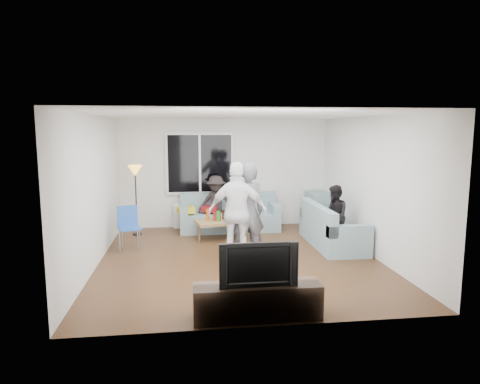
{
  "coord_description": "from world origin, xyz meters",
  "views": [
    {
      "loc": [
        -0.94,
        -7.52,
        2.35
      ],
      "look_at": [
        0.1,
        0.6,
        1.15
      ],
      "focal_mm": 31.93,
      "sensor_mm": 36.0,
      "label": 1
    }
  ],
  "objects": [
    {
      "name": "player_left",
      "position": [
        0.15,
        -0.02,
        0.88
      ],
      "size": [
        0.7,
        0.51,
        1.76
      ],
      "primitive_type": "imported",
      "rotation": [
        0.0,
        0.0,
        3.28
      ],
      "color": "#4D4D52",
      "rests_on": "floor"
    },
    {
      "name": "bottle_b",
      "position": [
        -0.26,
        1.42,
        0.51
      ],
      "size": [
        0.08,
        0.08,
        0.22
      ],
      "primitive_type": "cylinder",
      "color": "#1B9621",
      "rests_on": "coffee_table"
    },
    {
      "name": "television",
      "position": [
        -0.08,
        -2.5,
        0.72
      ],
      "size": [
        0.97,
        0.13,
        0.56
      ],
      "primitive_type": "imported",
      "color": "black",
      "rests_on": "tv_console"
    },
    {
      "name": "bottle_a",
      "position": [
        -0.48,
        1.56,
        0.52
      ],
      "size": [
        0.07,
        0.07,
        0.25
      ],
      "primitive_type": "cylinder",
      "color": "#BF5C0B",
      "rests_on": "coffee_table"
    },
    {
      "name": "tv_console",
      "position": [
        -0.08,
        -2.5,
        0.22
      ],
      "size": [
        1.6,
        0.4,
        0.44
      ],
      "primitive_type": "cube",
      "color": "#37271B",
      "rests_on": "floor"
    },
    {
      "name": "potted_plant",
      "position": [
        -0.21,
        2.62,
        0.81
      ],
      "size": [
        0.22,
        0.19,
        0.37
      ],
      "primitive_type": "imported",
      "rotation": [
        0.0,
        0.0,
        0.12
      ],
      "color": "#386A2A",
      "rests_on": "radiator"
    },
    {
      "name": "window_mullion",
      "position": [
        -0.6,
        2.64,
        1.55
      ],
      "size": [
        0.05,
        0.03,
        1.35
      ],
      "primitive_type": "cube",
      "color": "white",
      "rests_on": "window_frame"
    },
    {
      "name": "side_chair",
      "position": [
        -2.05,
        0.84,
        0.43
      ],
      "size": [
        0.51,
        0.51,
        0.86
      ],
      "primitive_type": null,
      "rotation": [
        0.0,
        0.0,
        0.32
      ],
      "color": "#2858B0",
      "rests_on": "floor"
    },
    {
      "name": "floor_lamp",
      "position": [
        -2.05,
        2.1,
        0.78
      ],
      "size": [
        0.32,
        0.32,
        1.56
      ],
      "primitive_type": null,
      "color": "yellow",
      "rests_on": "floor"
    },
    {
      "name": "pitcher",
      "position": [
        -0.28,
        1.52,
        0.49
      ],
      "size": [
        0.17,
        0.17,
        0.17
      ],
      "primitive_type": "cylinder",
      "color": "maroon",
      "rests_on": "coffee_table"
    },
    {
      "name": "spectator_right",
      "position": [
        2.02,
        0.6,
        0.63
      ],
      "size": [
        0.54,
        0.66,
        1.25
      ],
      "primitive_type": "imported",
      "rotation": [
        0.0,
        0.0,
        -1.68
      ],
      "color": "black",
      "rests_on": "floor"
    },
    {
      "name": "window_frame",
      "position": [
        -0.6,
        2.69,
        1.55
      ],
      "size": [
        1.62,
        0.06,
        1.47
      ],
      "primitive_type": "cube",
      "color": "white",
      "rests_on": "wall_back"
    },
    {
      "name": "bottle_c",
      "position": [
        -0.13,
        1.65,
        0.5
      ],
      "size": [
        0.07,
        0.07,
        0.2
      ],
      "primitive_type": "cylinder",
      "color": "black",
      "rests_on": "coffee_table"
    },
    {
      "name": "floor",
      "position": [
        0.0,
        0.0,
        -0.02
      ],
      "size": [
        5.0,
        5.5,
        0.04
      ],
      "primitive_type": "cube",
      "color": "#56351C",
      "rests_on": "ground"
    },
    {
      "name": "sofa_corner",
      "position": [
        2.41,
        2.27,
        0.42
      ],
      "size": [
        0.85,
        0.85,
        0.85
      ],
      "primitive_type": "cube",
      "color": "gray",
      "rests_on": "floor"
    },
    {
      "name": "bottle_e",
      "position": [
        0.17,
        1.62,
        0.5
      ],
      "size": [
        0.07,
        0.07,
        0.19
      ],
      "primitive_type": "cylinder",
      "color": "black",
      "rests_on": "coffee_table"
    },
    {
      "name": "wall_left",
      "position": [
        -2.52,
        0.0,
        1.3
      ],
      "size": [
        0.04,
        5.5,
        2.6
      ],
      "primitive_type": "cube",
      "color": "silver",
      "rests_on": "ground"
    },
    {
      "name": "sofa_back_section",
      "position": [
        0.07,
        2.27,
        0.42
      ],
      "size": [
        2.3,
        0.85,
        0.85
      ],
      "primitive_type": null,
      "color": "gray",
      "rests_on": "floor"
    },
    {
      "name": "wall_back",
      "position": [
        0.0,
        2.77,
        1.3
      ],
      "size": [
        5.0,
        0.04,
        2.6
      ],
      "primitive_type": "cube",
      "color": "silver",
      "rests_on": "ground"
    },
    {
      "name": "spectator_back",
      "position": [
        -0.25,
        2.3,
        0.65
      ],
      "size": [
        0.93,
        0.68,
        1.29
      ],
      "primitive_type": "imported",
      "rotation": [
        0.0,
        0.0,
        -0.26
      ],
      "color": "black",
      "rests_on": "floor"
    },
    {
      "name": "cushion_red",
      "position": [
        -0.38,
        2.33,
        0.51
      ],
      "size": [
        0.45,
        0.43,
        0.13
      ],
      "primitive_type": "cube",
      "rotation": [
        0.0,
        0.0,
        -0.45
      ],
      "color": "maroon",
      "rests_on": "sofa_back_section"
    },
    {
      "name": "wall_right",
      "position": [
        2.52,
        0.0,
        1.3
      ],
      "size": [
        0.04,
        5.5,
        2.6
      ],
      "primitive_type": "cube",
      "color": "silver",
      "rests_on": "ground"
    },
    {
      "name": "radiator",
      "position": [
        -0.6,
        2.65,
        0.31
      ],
      "size": [
        1.3,
        0.12,
        0.62
      ],
      "primitive_type": "cube",
      "color": "silver",
      "rests_on": "floor"
    },
    {
      "name": "wall_front",
      "position": [
        0.0,
        -2.77,
        1.3
      ],
      "size": [
        5.0,
        0.04,
        2.6
      ],
      "primitive_type": "cube",
      "color": "silver",
      "rests_on": "ground"
    },
    {
      "name": "sofa_right_section",
      "position": [
        2.02,
        0.68,
        0.42
      ],
      "size": [
        2.0,
        0.85,
        0.85
      ],
      "primitive_type": null,
      "rotation": [
        0.0,
        0.0,
        1.57
      ],
      "color": "gray",
      "rests_on": "floor"
    },
    {
      "name": "cushion_yellow",
      "position": [
        -0.95,
        2.25,
        0.51
      ],
      "size": [
        0.44,
        0.39,
        0.14
      ],
      "primitive_type": "cube",
      "rotation": [
        0.0,
        0.0,
        0.2
      ],
      "color": "gold",
      "rests_on": "sofa_back_section"
    },
    {
      "name": "ceiling",
      "position": [
        0.0,
        0.0,
        2.62
      ],
      "size": [
        5.0,
        5.5,
        0.04
      ],
      "primitive_type": "cube",
      "color": "white",
      "rests_on": "ground"
    },
    {
      "name": "player_right",
      "position": [
        -0.03,
        -0.14,
        0.9
      ],
      "size": [
        1.11,
        0.62,
        1.79
      ],
      "primitive_type": "imported",
      "rotation": [
        0.0,
        0.0,
        2.96
      ],
      "color": "white",
      "rests_on": "floor"
    },
    {
      "name": "window_glass",
      "position": [
        -0.6,
        2.65,
        1.55
      ],
      "size": [
        1.5,
        0.02,
        1.35
      ],
      "primitive_type": "cube",
      "color": "black",
      "rests_on": "window_frame"
    },
    {
      "name": "coffee_table",
      "position": [
        -0.18,
        1.5,
        0.2
      ],
      "size": [
        1.2,
        0.82,
        0.4
      ],
      "primitive_type": "cube",
      "rotation": [
        0.0,
        0.0,
        0.22
      ],
      "color": "#AC8353",
      "rests_on": "floor"
    },
    {
      "name": "vase",
      "position": [
        -0.94,
        2.62,
        0.7
      ],
      "size": [
        0.19,
        0.19,
        0.15
      ],
      "primitive_type": "imported",
      "rotation": [
        0.0,
        0.0,
        -0.34
      ],
      "color": "silver",
      "rests_on": "radiator"
    },
    {
      "name": "bottle_d",
      "position": [
        0.03,
        1.37,
        0.53
      ],
      "size": [
        0.07,
        0.07,
        0.25
      ],
      "primitive_type": "cylinder",
      "color": "orange",
      "rests_on": "coffee_table"
    }
  ]
}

